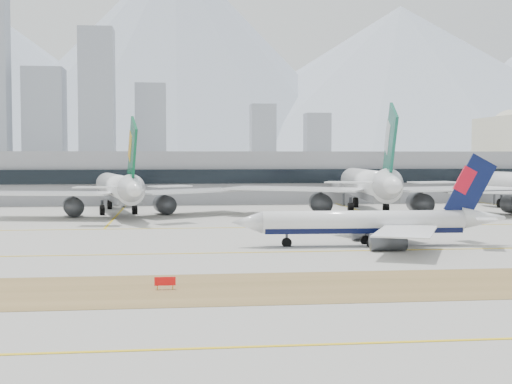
{
  "coord_description": "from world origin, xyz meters",
  "views": [
    {
      "loc": [
        -8.34,
        -106.02,
        14.04
      ],
      "look_at": [
        6.25,
        18.0,
        7.5
      ],
      "focal_mm": 50.0,
      "sensor_mm": 36.0,
      "label": 1
    }
  ],
  "objects": [
    {
      "name": "ground",
      "position": [
        0.0,
        0.0,
        0.0
      ],
      "size": [
        3000.0,
        3000.0,
        0.0
      ],
      "primitive_type": "plane",
      "color": "gray",
      "rests_on": "ground"
    },
    {
      "name": "apron_markings",
      "position": [
        0.0,
        -53.95,
        0.02
      ],
      "size": [
        360.0,
        122.22,
        0.06
      ],
      "color": "brown",
      "rests_on": "ground"
    },
    {
      "name": "taxiing_airliner",
      "position": [
        22.41,
        0.52,
        3.48
      ],
      "size": [
        42.98,
        37.35,
        14.44
      ],
      "rotation": [
        0.0,
        0.0,
        3.1
      ],
      "color": "white",
      "rests_on": "ground"
    },
    {
      "name": "widebody_eva",
      "position": [
        -20.74,
        62.23,
        5.89
      ],
      "size": [
        60.93,
        60.49,
        22.15
      ],
      "rotation": [
        0.0,
        0.0,
        1.77
      ],
      "color": "white",
      "rests_on": "ground"
    },
    {
      "name": "widebody_cathay",
      "position": [
        38.1,
        58.37,
        6.61
      ],
      "size": [
        69.38,
        68.26,
        24.86
      ],
      "rotation": [
        0.0,
        0.0,
        1.46
      ],
      "color": "white",
      "rests_on": "ground"
    },
    {
      "name": "terminal",
      "position": [
        0.0,
        114.84,
        7.5
      ],
      "size": [
        280.0,
        43.1,
        15.0
      ],
      "color": "gray",
      "rests_on": "ground"
    },
    {
      "name": "hold_sign_left",
      "position": [
        -9.16,
        -32.0,
        0.88
      ],
      "size": [
        2.2,
        0.15,
        1.35
      ],
      "color": "red",
      "rests_on": "ground"
    },
    {
      "name": "city_skyline",
      "position": [
        -106.76,
        453.42,
        49.8
      ],
      "size": [
        342.0,
        49.8,
        140.0
      ],
      "color": "gray",
      "rests_on": "ground"
    },
    {
      "name": "mountain_ridge",
      "position": [
        33.0,
        1404.14,
        181.85
      ],
      "size": [
        2830.0,
        1120.0,
        470.0
      ],
      "color": "#9EA8B7",
      "rests_on": "ground"
    }
  ]
}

